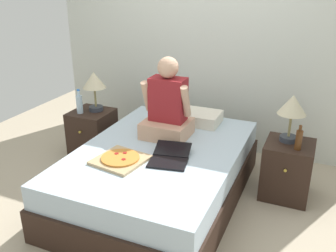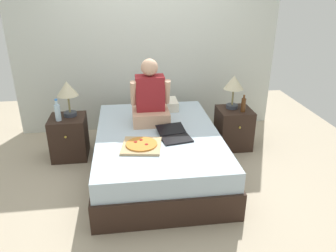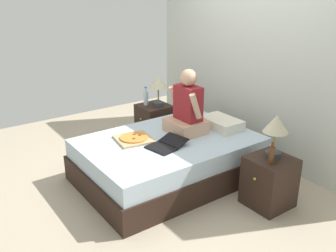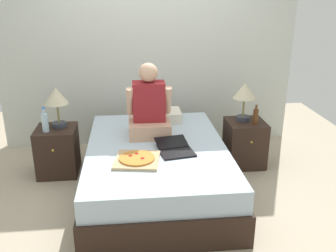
# 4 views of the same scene
# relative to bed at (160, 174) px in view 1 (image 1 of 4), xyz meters

# --- Properties ---
(ground_plane) EXTENTS (5.83, 5.83, 0.00)m
(ground_plane) POSITION_rel_bed_xyz_m (0.00, 0.00, -0.25)
(ground_plane) COLOR tan
(wall_back) EXTENTS (3.83, 0.12, 2.50)m
(wall_back) POSITION_rel_bed_xyz_m (0.00, 1.39, 1.00)
(wall_back) COLOR silver
(wall_back) RESTS_ON ground
(bed) EXTENTS (1.43, 2.07, 0.52)m
(bed) POSITION_rel_bed_xyz_m (0.00, 0.00, 0.00)
(bed) COLOR black
(bed) RESTS_ON ground
(nightstand_left) EXTENTS (0.44, 0.47, 0.55)m
(nightstand_left) POSITION_rel_bed_xyz_m (-1.09, 0.52, 0.02)
(nightstand_left) COLOR black
(nightstand_left) RESTS_ON ground
(lamp_on_left_nightstand) EXTENTS (0.26, 0.26, 0.45)m
(lamp_on_left_nightstand) POSITION_rel_bed_xyz_m (-1.05, 0.57, 0.62)
(lamp_on_left_nightstand) COLOR #333842
(lamp_on_left_nightstand) RESTS_ON nightstand_left
(water_bottle) EXTENTS (0.07, 0.07, 0.28)m
(water_bottle) POSITION_rel_bed_xyz_m (-1.17, 0.43, 0.40)
(water_bottle) COLOR silver
(water_bottle) RESTS_ON nightstand_left
(nightstand_right) EXTENTS (0.44, 0.47, 0.55)m
(nightstand_right) POSITION_rel_bed_xyz_m (1.09, 0.52, 0.02)
(nightstand_right) COLOR black
(nightstand_right) RESTS_ON ground
(lamp_on_right_nightstand) EXTENTS (0.26, 0.26, 0.45)m
(lamp_on_right_nightstand) POSITION_rel_bed_xyz_m (1.06, 0.57, 0.62)
(lamp_on_right_nightstand) COLOR #333842
(lamp_on_right_nightstand) RESTS_ON nightstand_right
(beer_bottle) EXTENTS (0.06, 0.06, 0.23)m
(beer_bottle) POSITION_rel_bed_xyz_m (1.16, 0.42, 0.39)
(beer_bottle) COLOR #512D14
(beer_bottle) RESTS_ON nightstand_right
(pillow) EXTENTS (0.52, 0.34, 0.12)m
(pillow) POSITION_rel_bed_xyz_m (0.08, 0.75, 0.32)
(pillow) COLOR silver
(pillow) RESTS_ON bed
(person_seated) EXTENTS (0.47, 0.40, 0.78)m
(person_seated) POSITION_rel_bed_xyz_m (-0.05, 0.31, 0.55)
(person_seated) COLOR tan
(person_seated) RESTS_ON bed
(laptop) EXTENTS (0.39, 0.47, 0.07)m
(laptop) POSITION_rel_bed_xyz_m (0.17, -0.17, 0.28)
(laptop) COLOR black
(laptop) RESTS_ON bed
(pizza_box) EXTENTS (0.46, 0.46, 0.05)m
(pizza_box) POSITION_rel_bed_xyz_m (-0.21, -0.35, 0.28)
(pizza_box) COLOR tan
(pizza_box) RESTS_ON bed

